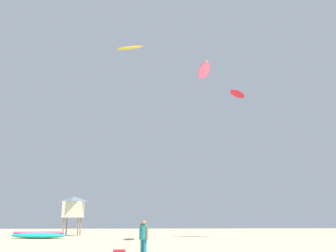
# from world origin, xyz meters

# --- Properties ---
(person_foreground) EXTENTS (0.41, 0.43, 1.66)m
(person_foreground) POSITION_xyz_m (-2.11, 5.58, 0.97)
(person_foreground) COLOR teal
(person_foreground) RESTS_ON ground
(person_midground) EXTENTS (0.52, 0.36, 1.58)m
(person_midground) POSITION_xyz_m (-2.24, 22.01, 0.92)
(person_midground) COLOR silver
(person_midground) RESTS_ON ground
(kite_grounded_near) EXTENTS (5.28, 2.06, 0.65)m
(kite_grounded_near) POSITION_xyz_m (-11.85, 23.36, 0.30)
(kite_grounded_near) COLOR #19B29E
(kite_grounded_near) RESTS_ON ground
(lifeguard_tower) EXTENTS (2.30, 2.30, 4.15)m
(lifeguard_tower) POSITION_xyz_m (-9.87, 28.53, 3.05)
(lifeguard_tower) COLOR #8C704C
(lifeguard_tower) RESTS_ON ground
(kite_aloft_1) EXTENTS (1.08, 3.51, 0.47)m
(kite_aloft_1) POSITION_xyz_m (2.72, 16.25, 13.92)
(kite_aloft_1) COLOR #E5598C
(kite_aloft_2) EXTENTS (3.97, 2.18, 0.73)m
(kite_aloft_2) POSITION_xyz_m (-4.59, 34.07, 25.13)
(kite_aloft_2) COLOR yellow
(kite_aloft_4) EXTENTS (3.82, 3.93, 0.93)m
(kite_aloft_4) POSITION_xyz_m (12.20, 40.37, 20.91)
(kite_aloft_4) COLOR red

